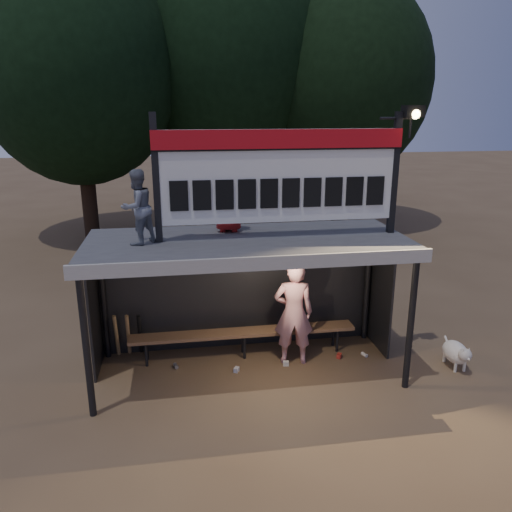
{
  "coord_description": "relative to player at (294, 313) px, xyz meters",
  "views": [
    {
      "loc": [
        -1.06,
        -7.46,
        4.28
      ],
      "look_at": [
        0.2,
        0.4,
        1.9
      ],
      "focal_mm": 35.0,
      "sensor_mm": 36.0,
      "label": 1
    }
  ],
  "objects": [
    {
      "name": "litter",
      "position": [
        -0.13,
        -0.02,
        -0.89
      ],
      "size": [
        3.44,
        0.5,
        0.08
      ],
      "color": "#B2291E",
      "rests_on": "ground"
    },
    {
      "name": "scoreboard_assembly",
      "position": [
        -0.26,
        -0.2,
        2.4
      ],
      "size": [
        4.1,
        0.27,
        1.99
      ],
      "color": "black",
      "rests_on": "dugout_shelter"
    },
    {
      "name": "ground",
      "position": [
        -0.81,
        -0.19,
        -0.92
      ],
      "size": [
        80.0,
        80.0,
        0.0
      ],
      "primitive_type": "plane",
      "color": "brown",
      "rests_on": "ground"
    },
    {
      "name": "child_b",
      "position": [
        -1.05,
        0.31,
        1.94
      ],
      "size": [
        0.58,
        0.43,
        1.09
      ],
      "primitive_type": "imported",
      "rotation": [
        0.0,
        0.0,
        2.98
      ],
      "color": "maroon",
      "rests_on": "dugout_shelter"
    },
    {
      "name": "tree_mid",
      "position": [
        0.19,
        11.31,
        5.24
      ],
      "size": [
        7.22,
        7.22,
        10.36
      ],
      "color": "black",
      "rests_on": "ground"
    },
    {
      "name": "dugout_shelter",
      "position": [
        -0.81,
        0.05,
        0.92
      ],
      "size": [
        5.1,
        2.08,
        2.32
      ],
      "color": "#414143",
      "rests_on": "ground"
    },
    {
      "name": "bats",
      "position": [
        -2.83,
        0.63,
        -0.49
      ],
      "size": [
        0.47,
        0.33,
        0.84
      ],
      "color": "#9D7849",
      "rests_on": "ground"
    },
    {
      "name": "bench",
      "position": [
        -0.81,
        0.36,
        -0.49
      ],
      "size": [
        4.0,
        0.35,
        0.48
      ],
      "color": "brown",
      "rests_on": "ground"
    },
    {
      "name": "child_a",
      "position": [
        -2.46,
        -0.27,
        1.95
      ],
      "size": [
        0.68,
        0.68,
        1.11
      ],
      "primitive_type": "imported",
      "rotation": [
        0.0,
        0.0,
        3.9
      ],
      "color": "slate",
      "rests_on": "dugout_shelter"
    },
    {
      "name": "tree_left",
      "position": [
        -4.81,
        9.81,
        4.59
      ],
      "size": [
        6.46,
        6.46,
        9.27
      ],
      "color": "black",
      "rests_on": "ground"
    },
    {
      "name": "dog",
      "position": [
        2.71,
        -0.65,
        -0.64
      ],
      "size": [
        0.36,
        0.81,
        0.49
      ],
      "color": "white",
      "rests_on": "ground"
    },
    {
      "name": "tree_right",
      "position": [
        4.19,
        10.31,
        4.27
      ],
      "size": [
        6.08,
        6.08,
        8.72
      ],
      "color": "black",
      "rests_on": "ground"
    },
    {
      "name": "player",
      "position": [
        0.0,
        0.0,
        0.0
      ],
      "size": [
        0.73,
        0.53,
        1.85
      ],
      "primitive_type": "imported",
      "rotation": [
        0.0,
        0.0,
        3.0
      ],
      "color": "white",
      "rests_on": "ground"
    }
  ]
}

